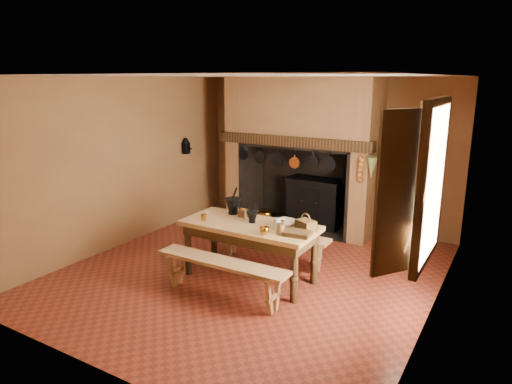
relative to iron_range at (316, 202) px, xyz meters
The scene contains 28 objects.
floor 2.50m from the iron_range, 89.02° to the right, with size 5.50×5.50×0.00m, color maroon.
ceiling 3.37m from the iron_range, 89.02° to the right, with size 5.50×5.50×0.00m, color silver.
back_wall 0.97m from the iron_range, 82.10° to the left, with size 5.00×0.02×2.80m, color brown.
wall_left 3.59m from the iron_range, 135.12° to the right, with size 0.02×5.50×2.80m, color brown.
wall_right 3.65m from the iron_range, 43.91° to the right, with size 0.02×5.50×2.80m, color brown.
wall_front 5.28m from the iron_range, 89.54° to the right, with size 5.00×0.02×2.80m, color brown.
chimney_breast 1.36m from the iron_range, 151.95° to the right, with size 2.95×0.96×2.80m.
iron_range is the anchor object (origin of this frame).
hearth_pans 1.10m from the iron_range, 167.25° to the right, with size 0.51×0.62×0.20m.
hanging_pans 1.12m from the iron_range, 115.02° to the right, with size 1.92×0.29×0.27m.
onion_string 1.49m from the iron_range, 32.25° to the right, with size 0.12×0.10×0.46m, color #A05A1D, non-canonical shape.
herb_bunch 1.65m from the iron_range, 28.28° to the right, with size 0.20×0.20×0.35m, color #4F5A2B.
window 3.91m from the iron_range, 49.98° to the right, with size 0.39×1.75×1.76m.
wall_coffee_mill 2.74m from the iron_range, 159.32° to the right, with size 0.23×0.16×0.31m.
work_table 2.68m from the iron_range, 86.71° to the right, with size 1.90×0.84×0.82m.
bench_front 3.36m from the iron_range, 87.38° to the right, with size 1.85×0.32×0.52m.
bench_back 2.02m from the iron_range, 85.64° to the right, with size 1.82×0.32×0.51m.
mortar_large 2.47m from the iron_range, 96.94° to the right, with size 0.24×0.24×0.41m.
mortar_small 2.65m from the iron_range, 86.43° to the right, with size 0.16×0.16×0.27m.
coffee_grinder 2.50m from the iron_range, 91.83° to the right, with size 0.16×0.12×0.18m.
brass_mug_a 2.95m from the iron_range, 99.35° to the right, with size 0.08×0.08×0.09m, color #B9812A.
brass_mug_b 2.64m from the iron_range, 77.06° to the right, with size 0.07×0.07×0.08m, color #B9812A.
mixing_bowl 2.61m from the iron_range, 76.02° to the right, with size 0.31×0.31×0.08m, color #B8AD8E.
stoneware_crock 2.98m from the iron_range, 75.63° to the right, with size 0.11×0.11×0.14m, color brown.
glass_jar 2.79m from the iron_range, 77.42° to the right, with size 0.09×0.09×0.15m, color beige.
wicker_basket 2.74m from the iron_range, 69.68° to the right, with size 0.30×0.26×0.24m.
wooden_tray 2.96m from the iron_range, 71.38° to the right, with size 0.34×0.24×0.06m, color #3B2712.
brass_cup 3.04m from the iron_range, 79.37° to the right, with size 0.13×0.13×0.10m, color #B9812A.
Camera 1 is at (3.24, -5.34, 2.76)m, focal length 32.00 mm.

